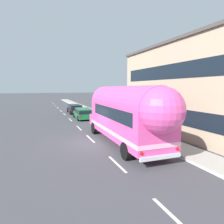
% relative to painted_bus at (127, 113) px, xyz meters
% --- Properties ---
extents(ground_plane, '(300.00, 300.00, 0.00)m').
position_rel_painted_bus_xyz_m(ground_plane, '(-1.87, 1.48, -2.30)').
color(ground_plane, '#424247').
extents(lane_markings, '(3.89, 80.00, 0.01)m').
position_rel_painted_bus_xyz_m(lane_markings, '(0.78, 14.18, -2.30)').
color(lane_markings, silver).
rests_on(lane_markings, ground).
extents(sidewalk_slab, '(1.99, 90.00, 0.15)m').
position_rel_painted_bus_xyz_m(sidewalk_slab, '(2.88, 11.48, -2.23)').
color(sidewalk_slab, '#ADA89E').
rests_on(sidewalk_slab, ground).
extents(painted_bus, '(2.66, 11.29, 4.12)m').
position_rel_painted_bus_xyz_m(painted_bus, '(0.00, 0.00, 0.00)').
color(painted_bus, '#EA4C9E').
rests_on(painted_bus, ground).
extents(car_lead, '(2.08, 4.75, 1.37)m').
position_rel_painted_bus_xyz_m(car_lead, '(-0.18, 12.91, -1.51)').
color(car_lead, '#196633').
rests_on(car_lead, ground).
extents(car_second, '(2.04, 4.79, 1.37)m').
position_rel_painted_bus_xyz_m(car_second, '(-0.17, 19.06, -1.51)').
color(car_second, black).
rests_on(car_second, ground).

